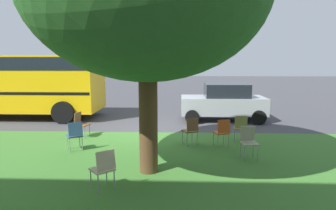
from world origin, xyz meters
The scene contains 10 objects.
ground centered at (0.00, 0.00, 0.00)m, with size 80.00×80.00×0.00m, color #424247.
grass_verge centered at (0.00, 3.20, 0.00)m, with size 48.00×6.00×0.01m, color #3D752D.
chair_0 centered at (0.08, 5.05, 0.52)m, with size 0.59×0.59×0.88m.
chair_1 centered at (-1.83, 1.74, 0.52)m, with size 0.55×0.56×0.88m.
chair_2 centered at (-2.79, 1.93, 0.52)m, with size 0.52×0.53×0.88m.
chair_3 centered at (-3.35, 2.92, 0.52)m, with size 0.45×0.46×0.88m.
chair_4 centered at (1.98, 0.95, 0.52)m, with size 0.50×0.49×0.88m.
chair_5 centered at (1.63, 2.45, 0.52)m, with size 0.57×0.57×0.88m.
chair_6 centered at (-3.48, 1.33, 0.52)m, with size 0.48×0.48×0.88m.
parked_car centered at (-3.46, -2.16, 0.84)m, with size 3.70×1.92×1.65m.
Camera 1 is at (-1.43, 10.50, 2.65)m, focal length 30.33 mm.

